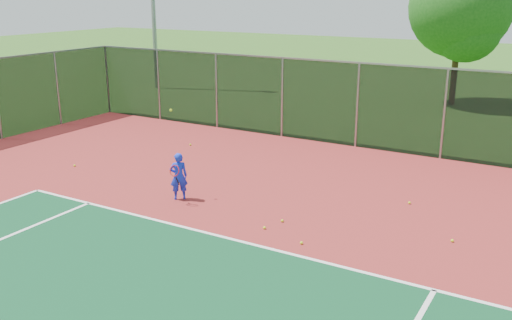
# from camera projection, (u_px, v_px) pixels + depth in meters

# --- Properties ---
(court_apron) EXTENTS (30.00, 20.00, 0.02)m
(court_apron) POSITION_uv_depth(u_px,v_px,m) (315.00, 287.00, 10.81)
(court_apron) COLOR maroon
(court_apron) RESTS_ON ground
(fence_back) EXTENTS (30.00, 0.06, 3.03)m
(fence_back) POSITION_uv_depth(u_px,v_px,m) (444.00, 113.00, 18.64)
(fence_back) COLOR black
(fence_back) RESTS_ON court_apron
(tennis_player) EXTENTS (0.59, 0.69, 2.43)m
(tennis_player) POSITION_uv_depth(u_px,v_px,m) (179.00, 176.00, 15.17)
(tennis_player) COLOR #172FD7
(tennis_player) RESTS_ON court_apron
(practice_ball_0) EXTENTS (0.07, 0.07, 0.07)m
(practice_ball_0) POSITION_uv_depth(u_px,v_px,m) (264.00, 228.00, 13.40)
(practice_ball_0) COLOR #CBED1B
(practice_ball_0) RESTS_ON court_apron
(practice_ball_1) EXTENTS (0.07, 0.07, 0.07)m
(practice_ball_1) POSITION_uv_depth(u_px,v_px,m) (282.00, 221.00, 13.81)
(practice_ball_1) COLOR #CBED1B
(practice_ball_1) RESTS_ON court_apron
(practice_ball_2) EXTENTS (0.07, 0.07, 0.07)m
(practice_ball_2) POSITION_uv_depth(u_px,v_px,m) (301.00, 243.00, 12.60)
(practice_ball_2) COLOR #CBED1B
(practice_ball_2) RESTS_ON court_apron
(practice_ball_3) EXTENTS (0.07, 0.07, 0.07)m
(practice_ball_3) POSITION_uv_depth(u_px,v_px,m) (409.00, 203.00, 14.98)
(practice_ball_3) COLOR #CBED1B
(practice_ball_3) RESTS_ON court_apron
(practice_ball_6) EXTENTS (0.07, 0.07, 0.07)m
(practice_ball_6) POSITION_uv_depth(u_px,v_px,m) (452.00, 241.00, 12.71)
(practice_ball_6) COLOR #CBED1B
(practice_ball_6) RESTS_ON court_apron
(practice_ball_7) EXTENTS (0.07, 0.07, 0.07)m
(practice_ball_7) POSITION_uv_depth(u_px,v_px,m) (75.00, 166.00, 18.16)
(practice_ball_7) COLOR #CBED1B
(practice_ball_7) RESTS_ON court_apron
(practice_ball_8) EXTENTS (0.07, 0.07, 0.07)m
(practice_ball_8) POSITION_uv_depth(u_px,v_px,m) (190.00, 145.00, 20.64)
(practice_ball_8) COLOR #CBED1B
(practice_ball_8) RESTS_ON court_apron
(tree_back_left) EXTENTS (4.83, 4.83, 7.10)m
(tree_back_left) POSITION_uv_depth(u_px,v_px,m) (462.00, 12.00, 26.85)
(tree_back_left) COLOR #372514
(tree_back_left) RESTS_ON ground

